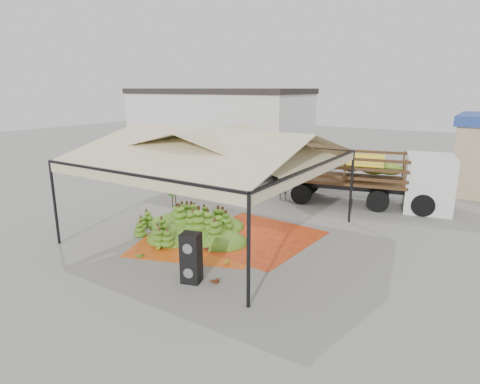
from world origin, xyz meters
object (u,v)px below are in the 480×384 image
Objects in this scene: speaker_stack at (191,258)px; vendor at (283,185)px; truck_right at (374,173)px; truck_left at (276,157)px; banana_heap at (196,220)px.

speaker_stack is 9.63m from vendor.
vendor is at bearing 84.38° from speaker_stack.
speaker_stack is 1.00× the size of vendor.
vendor is 0.19× the size of truck_right.
truck_left is (-4.26, 13.22, 0.67)m from speaker_stack.
banana_heap is 10.31m from truck_left.
truck_left is 0.91× the size of truck_right.
speaker_stack is at bearing -52.81° from banana_heap.
truck_right reaches higher than speaker_stack.
banana_heap is at bearing -103.84° from truck_left.
truck_left is (-1.89, 10.09, 0.87)m from banana_heap.
truck_left is at bearing 147.64° from truck_right.
truck_left is 6.86m from truck_right.
speaker_stack reaches higher than banana_heap.
truck_right is at bearing -177.05° from vendor.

